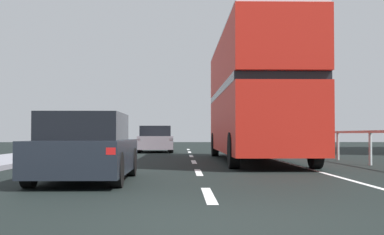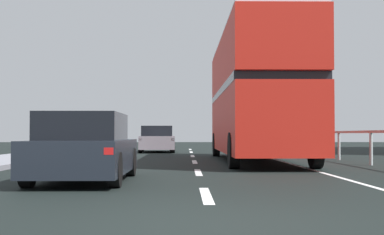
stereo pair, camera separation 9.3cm
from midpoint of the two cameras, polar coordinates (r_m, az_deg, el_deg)
name	(u,v)px [view 2 (the right image)]	position (r m, az deg, el deg)	size (l,w,h in m)	color
ground_plane	(215,226)	(6.12, 2.86, -11.17)	(74.92, 120.00, 0.10)	black
lane_paint_markings	(270,170)	(14.75, 8.20, -5.41)	(3.21, 46.00, 0.01)	silver
double_decker_bus_red	(255,95)	(19.57, 6.70, 2.34)	(2.56, 11.45, 4.37)	red
hatchback_car_near	(85,149)	(11.33, -10.77, -3.19)	(1.77, 4.14, 1.37)	#1E232C
sedan_car_ahead	(157,140)	(29.35, -3.57, -2.29)	(2.01, 4.62, 1.38)	gray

